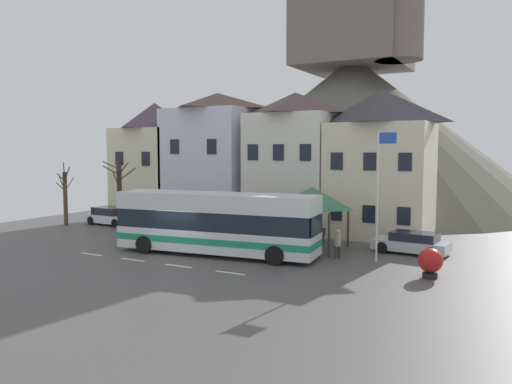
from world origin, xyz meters
TOP-DOWN VIEW (x-y plane):
  - ground_plane at (0.00, -0.00)m, footprint 40.00×60.00m
  - townhouse_00 at (-11.05, 11.80)m, footprint 5.50×5.67m
  - townhouse_01 at (-5.18, 12.45)m, footprint 6.66×6.96m
  - townhouse_02 at (1.85, 11.71)m, footprint 5.90×5.48m
  - townhouse_03 at (8.11, 11.64)m, footprint 6.42×5.34m
  - hilltop_castle at (0.42, 29.97)m, footprint 39.27×39.27m
  - transit_bus at (1.68, 1.38)m, footprint 11.65×3.68m
  - bus_shelter at (5.77, 5.35)m, footprint 3.60×3.60m
  - parked_car_00 at (-6.00, 6.63)m, footprint 4.11×2.14m
  - parked_car_01 at (11.17, 6.83)m, footprint 4.24×2.20m
  - parked_car_02 at (-11.63, 7.11)m, footprint 4.15×2.20m
  - pedestrian_00 at (6.88, 3.35)m, footprint 0.36×0.30m
  - pedestrian_01 at (7.92, 3.65)m, footprint 0.35×0.35m
  - public_bench at (4.90, 7.79)m, footprint 1.49×0.48m
  - flagpole at (10.08, 3.70)m, footprint 0.95×0.10m
  - harbour_buoy at (12.99, 1.65)m, footprint 1.12×1.12m
  - bare_tree_00 at (-8.46, 4.70)m, footprint 2.16×1.75m
  - bare_tree_01 at (-14.43, 5.17)m, footprint 1.97×2.20m

SIDE VIEW (x-z plane):
  - ground_plane at x=0.00m, z-range -0.06..0.00m
  - public_bench at x=4.90m, z-range 0.03..0.90m
  - parked_car_01 at x=11.17m, z-range 0.00..1.21m
  - parked_car_00 at x=-6.00m, z-range -0.01..1.30m
  - parked_car_02 at x=-11.63m, z-range -0.02..1.33m
  - harbour_buoy at x=12.99m, z-range 0.07..1.44m
  - pedestrian_00 at x=6.88m, z-range 0.06..1.69m
  - pedestrian_01 at x=7.92m, z-range 0.12..1.68m
  - transit_bus at x=1.68m, z-range 0.01..3.44m
  - bare_tree_01 at x=-14.43m, z-range -0.19..4.65m
  - bare_tree_00 at x=-8.46m, z-range 0.11..5.13m
  - bus_shelter at x=5.77m, z-range 1.18..4.83m
  - flagpole at x=10.08m, z-range 0.55..7.29m
  - townhouse_00 at x=-11.05m, z-range 0.00..9.71m
  - townhouse_03 at x=8.11m, z-range 0.00..9.74m
  - townhouse_02 at x=1.85m, z-range 0.00..9.89m
  - townhouse_01 at x=-5.18m, z-range 0.00..10.28m
  - hilltop_castle at x=0.42m, z-range -3.44..19.70m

